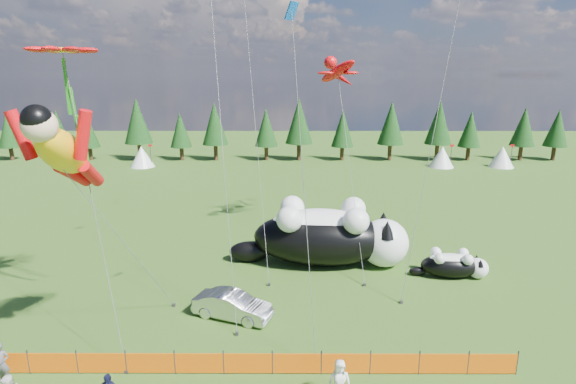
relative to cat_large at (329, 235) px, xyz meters
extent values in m
plane|color=#143609|center=(-4.21, -8.20, -1.99)|extent=(160.00, 160.00, 0.00)
cylinder|color=#262626|center=(-13.21, -11.20, -1.44)|extent=(0.06, 0.06, 1.10)
cylinder|color=#262626|center=(-11.21, -11.20, -1.44)|extent=(0.06, 0.06, 1.10)
cylinder|color=#262626|center=(-9.21, -11.20, -1.44)|extent=(0.06, 0.06, 1.10)
cylinder|color=#262626|center=(-7.21, -11.20, -1.44)|extent=(0.06, 0.06, 1.10)
cylinder|color=#262626|center=(-5.21, -11.20, -1.44)|extent=(0.06, 0.06, 1.10)
cylinder|color=#262626|center=(-3.21, -11.20, -1.44)|extent=(0.06, 0.06, 1.10)
cylinder|color=#262626|center=(-1.21, -11.20, -1.44)|extent=(0.06, 0.06, 1.10)
cylinder|color=#262626|center=(0.79, -11.20, -1.44)|extent=(0.06, 0.06, 1.10)
cylinder|color=#262626|center=(2.79, -11.20, -1.44)|extent=(0.06, 0.06, 1.10)
cylinder|color=#262626|center=(4.79, -11.20, -1.44)|extent=(0.06, 0.06, 1.10)
cylinder|color=#262626|center=(6.79, -11.20, -1.44)|extent=(0.06, 0.06, 1.10)
cube|color=#E55804|center=(-14.21, -11.20, -1.49)|extent=(2.00, 0.04, 0.90)
cube|color=#E55804|center=(-12.21, -11.20, -1.49)|extent=(2.00, 0.04, 0.90)
cube|color=#E55804|center=(-10.21, -11.20, -1.49)|extent=(2.00, 0.04, 0.90)
cube|color=#E55804|center=(-8.21, -11.20, -1.49)|extent=(2.00, 0.04, 0.90)
cube|color=#E55804|center=(-6.21, -11.20, -1.49)|extent=(2.00, 0.04, 0.90)
cube|color=#E55804|center=(-4.21, -11.20, -1.49)|extent=(2.00, 0.04, 0.90)
cube|color=#E55804|center=(-2.21, -11.20, -1.49)|extent=(2.00, 0.04, 0.90)
cube|color=#E55804|center=(-0.21, -11.20, -1.49)|extent=(2.00, 0.04, 0.90)
cube|color=#E55804|center=(1.79, -11.20, -1.49)|extent=(2.00, 0.04, 0.90)
cube|color=#E55804|center=(3.79, -11.20, -1.49)|extent=(2.00, 0.04, 0.90)
cube|color=#E55804|center=(5.79, -11.20, -1.49)|extent=(2.00, 0.04, 0.90)
ellipsoid|color=black|center=(-0.50, 0.04, -0.25)|extent=(8.96, 4.69, 3.47)
ellipsoid|color=white|center=(-0.50, 0.04, 0.62)|extent=(6.76, 3.38, 2.12)
sphere|color=white|center=(3.54, -0.27, -0.45)|extent=(3.09, 3.09, 3.09)
sphere|color=#D6535B|center=(4.85, -0.37, -0.45)|extent=(0.43, 0.43, 0.43)
ellipsoid|color=black|center=(-5.12, 0.39, -1.31)|extent=(2.80, 1.55, 1.35)
cone|color=black|center=(3.47, -1.19, 0.79)|extent=(1.08, 1.08, 1.08)
cone|color=black|center=(3.61, 0.66, 0.79)|extent=(1.08, 1.08, 1.08)
sphere|color=white|center=(1.71, 1.13, 1.39)|extent=(1.62, 1.62, 1.62)
sphere|color=white|center=(1.52, -1.37, 1.39)|extent=(1.62, 1.62, 1.62)
sphere|color=white|center=(-2.33, 1.43, 1.39)|extent=(1.62, 1.62, 1.62)
sphere|color=white|center=(-2.52, -1.07, 1.39)|extent=(1.62, 1.62, 1.62)
ellipsoid|color=black|center=(7.24, -1.95, -1.29)|extent=(3.64, 1.96, 1.40)
ellipsoid|color=white|center=(7.24, -1.95, -0.94)|extent=(2.75, 1.41, 0.86)
sphere|color=white|center=(8.87, -2.10, -1.37)|extent=(1.25, 1.25, 1.25)
sphere|color=#D6535B|center=(9.40, -2.15, -1.37)|extent=(0.17, 0.17, 0.17)
ellipsoid|color=black|center=(5.38, -1.77, -1.72)|extent=(1.14, 0.64, 0.55)
cone|color=black|center=(8.83, -2.47, -0.87)|extent=(0.44, 0.44, 0.44)
cone|color=black|center=(8.90, -1.73, -0.87)|extent=(0.44, 0.44, 0.44)
sphere|color=white|center=(8.14, -1.52, -0.63)|extent=(0.65, 0.65, 0.65)
sphere|color=white|center=(8.05, -2.53, -0.63)|extent=(0.65, 0.65, 0.65)
sphere|color=white|center=(6.51, -1.37, -0.63)|extent=(0.65, 0.65, 0.65)
sphere|color=white|center=(6.42, -2.38, -0.63)|extent=(0.65, 0.65, 0.65)
imported|color=silver|center=(-5.39, -6.75, -1.32)|extent=(4.28, 2.71, 1.33)
imported|color=#535257|center=(-13.91, -11.80, -1.10)|extent=(0.72, 0.55, 1.78)
imported|color=white|center=(-0.65, -12.77, -1.13)|extent=(0.88, 0.61, 1.72)
cylinder|color=#595959|center=(-9.79, -8.20, 2.67)|extent=(0.03, 0.03, 10.62)
cube|color=#262626|center=(-8.67, -5.63, -1.91)|extent=(0.15, 0.15, 0.16)
cylinder|color=#595959|center=(1.40, 1.39, 4.17)|extent=(0.03, 0.03, 15.18)
cube|color=#262626|center=(1.88, -3.22, -1.91)|extent=(0.15, 0.15, 0.16)
cylinder|color=#595959|center=(-10.75, -9.13, 4.57)|extent=(0.03, 0.03, 13.78)
cube|color=#262626|center=(-9.24, -11.16, -1.91)|extent=(0.15, 0.15, 0.16)
cube|color=#228F1A|center=(-12.26, -7.09, 8.24)|extent=(0.22, 0.22, 4.82)
cylinder|color=#595959|center=(-5.86, -5.00, 6.60)|extent=(0.03, 0.03, 18.25)
cube|color=#262626|center=(-5.00, -8.36, -1.91)|extent=(0.15, 0.15, 0.16)
cylinder|color=#595959|center=(5.90, -2.26, 10.33)|extent=(0.03, 0.03, 25.53)
cube|color=#262626|center=(3.52, -5.27, -1.91)|extent=(0.15, 0.15, 0.16)
cylinder|color=#595959|center=(-1.92, -9.81, 5.23)|extent=(0.03, 0.03, 14.28)
cube|color=#262626|center=(-1.40, -10.68, -1.91)|extent=(0.15, 0.15, 0.16)
cylinder|color=#595959|center=(-4.68, 1.00, 7.25)|extent=(0.03, 0.03, 20.13)
cube|color=#262626|center=(-3.71, -3.20, -1.91)|extent=(0.15, 0.15, 0.16)
camera|label=1|loc=(-2.52, -27.19, 9.94)|focal=28.00mm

